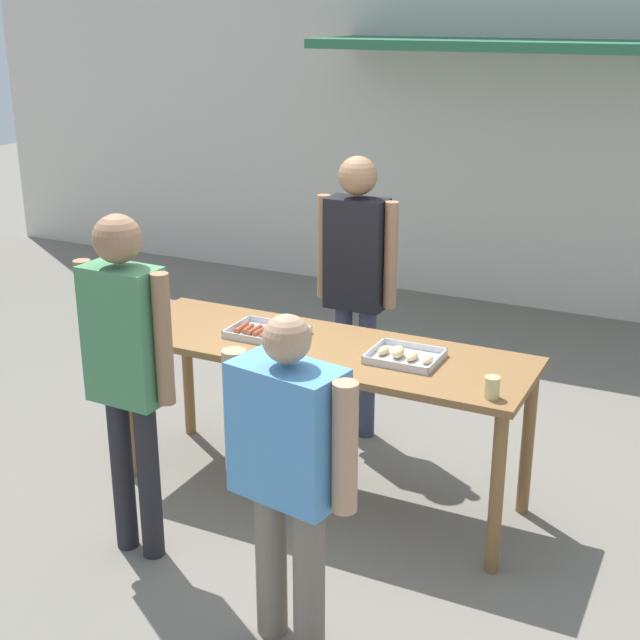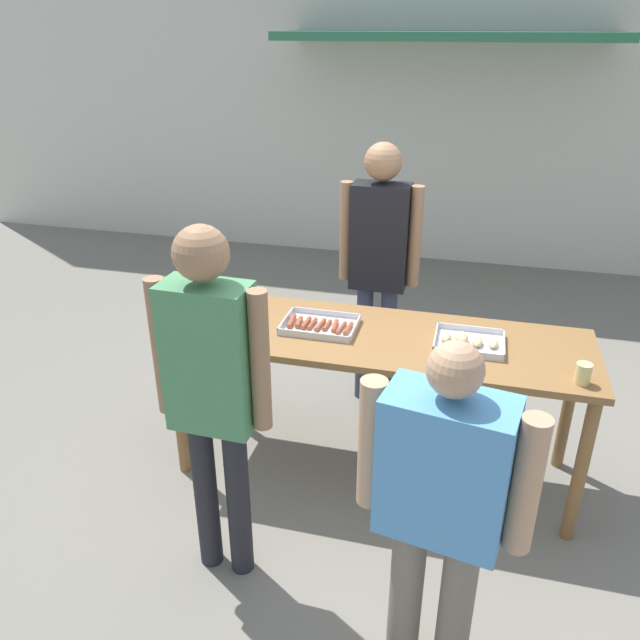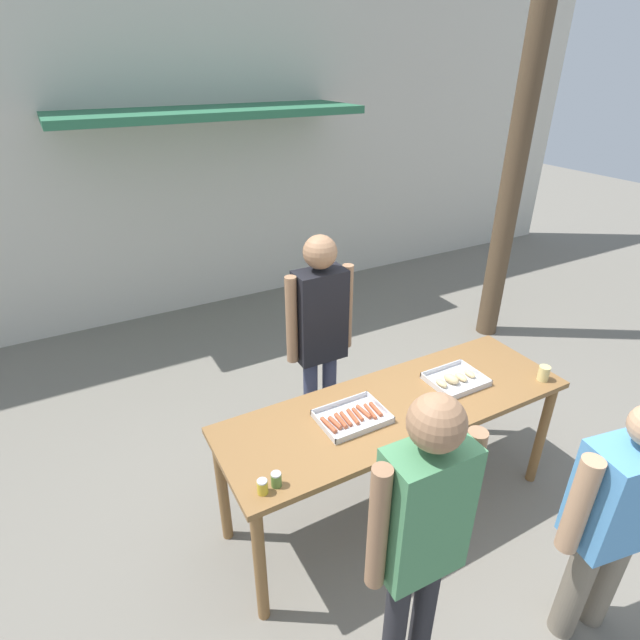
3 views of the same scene
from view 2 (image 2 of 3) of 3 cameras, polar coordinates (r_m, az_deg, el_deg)
name	(u,v)px [view 2 (image 2 of 3)]	position (r m, az deg, el deg)	size (l,w,h in m)	color
ground_plane	(372,466)	(4.02, 4.79, -13.20)	(24.00, 24.00, 0.00)	slate
building_facade_back	(449,50)	(7.11, 11.68, 23.01)	(12.00, 1.11, 4.50)	beige
serving_table	(377,352)	(3.57, 5.27, -2.96)	(2.37, 0.76, 0.92)	brown
food_tray_sausages	(319,326)	(3.58, -0.06, -0.51)	(0.42, 0.31, 0.04)	silver
food_tray_buns	(468,341)	(3.49, 13.38, -1.91)	(0.37, 0.31, 0.07)	silver
condiment_jar_mustard	(184,328)	(3.57, -12.35, -0.76)	(0.06, 0.06, 0.08)	gold
condiment_jar_ketchup	(198,329)	(3.55, -11.08, -0.83)	(0.06, 0.06, 0.08)	#567A38
beer_cup	(583,374)	(3.29, 22.92, -4.53)	(0.08, 0.08, 0.11)	#DBC67A
person_server_behind_table	(379,252)	(4.19, 5.44, 6.17)	(0.54, 0.24, 1.85)	#333851
person_customer_holding_hotdog	(212,380)	(2.79, -9.86, -5.44)	(0.55, 0.23, 1.80)	#232328
person_customer_with_cup	(442,495)	(2.48, 11.07, -15.42)	(0.67, 0.34, 1.55)	#756B5B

